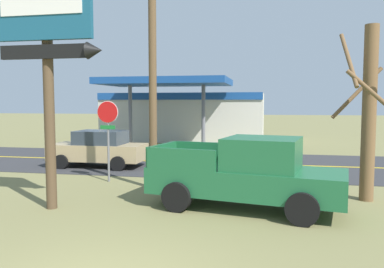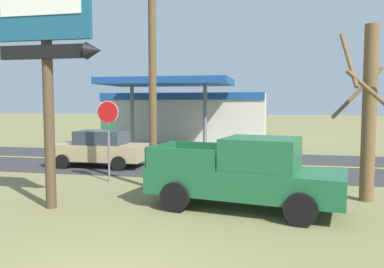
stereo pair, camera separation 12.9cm
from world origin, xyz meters
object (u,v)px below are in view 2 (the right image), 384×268
car_tan_near_lane (100,148)px  bare_tree (369,110)px  pickup_green_parked_on_lawn (247,174)px  stop_sign (108,126)px  utility_pole (152,48)px  gas_station (187,115)px  motel_sign (46,37)px

car_tan_near_lane → bare_tree: bearing=-21.8°
pickup_green_parked_on_lawn → stop_sign: bearing=152.4°
pickup_green_parked_on_lawn → car_tan_near_lane: pickup_green_parked_on_lawn is taller
utility_pole → bare_tree: size_ratio=1.73×
gas_station → stop_sign: bearing=-87.6°
stop_sign → gas_station: bearing=92.4°
stop_sign → pickup_green_parked_on_lawn: 5.96m
stop_sign → bare_tree: bare_tree is taller
motel_sign → bare_tree: size_ratio=1.30×
stop_sign → gas_station: 16.42m
utility_pole → motel_sign: bearing=-122.2°
stop_sign → gas_station: (-0.68, 16.41, -0.08)m
bare_tree → car_tan_near_lane: bare_tree is taller
motel_sign → gas_station: (-0.68, 20.25, -2.67)m
gas_station → car_tan_near_lane: gas_station is taller
motel_sign → gas_station: size_ratio=0.56×
utility_pole → pickup_green_parked_on_lawn: utility_pole is taller
gas_station → pickup_green_parked_on_lawn: size_ratio=2.19×
gas_station → pickup_green_parked_on_lawn: bearing=-72.9°
motel_sign → utility_pole: (1.94, 3.08, 0.09)m
pickup_green_parked_on_lawn → utility_pole: bearing=149.0°
bare_tree → motel_sign: bearing=-162.4°
motel_sign → stop_sign: 4.63m
bare_tree → pickup_green_parked_on_lawn: size_ratio=0.94×
bare_tree → gas_station: (-9.27, 17.53, -0.73)m
utility_pole → car_tan_near_lane: utility_pole is taller
stop_sign → car_tan_near_lane: size_ratio=0.70×
stop_sign → car_tan_near_lane: (-1.75, 3.00, -1.20)m
bare_tree → pickup_green_parked_on_lawn: bearing=-154.8°
car_tan_near_lane → stop_sign: bearing=-59.8°
gas_station → pickup_green_parked_on_lawn: 20.04m
bare_tree → gas_station: bare_tree is taller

